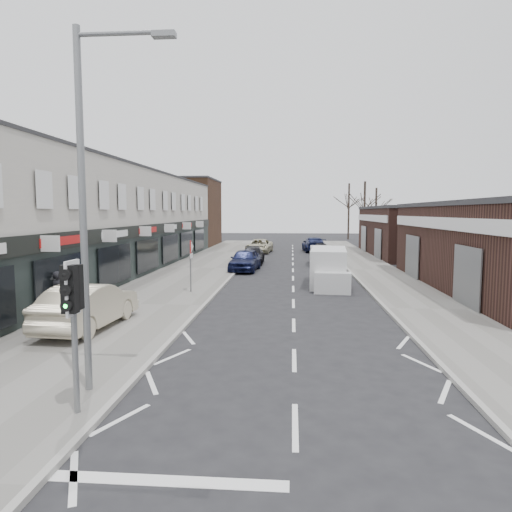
% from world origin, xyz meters
% --- Properties ---
extents(ground, '(160.00, 160.00, 0.00)m').
position_xyz_m(ground, '(0.00, 0.00, 0.00)').
color(ground, black).
rests_on(ground, ground).
extents(pavement_left, '(5.50, 64.00, 0.12)m').
position_xyz_m(pavement_left, '(-6.75, 22.00, 0.06)').
color(pavement_left, slate).
rests_on(pavement_left, ground).
extents(pavement_right, '(3.50, 64.00, 0.12)m').
position_xyz_m(pavement_right, '(5.75, 22.00, 0.06)').
color(pavement_right, slate).
rests_on(pavement_right, ground).
extents(shop_terrace_left, '(8.00, 41.00, 7.10)m').
position_xyz_m(shop_terrace_left, '(-13.50, 19.50, 3.55)').
color(shop_terrace_left, beige).
rests_on(shop_terrace_left, ground).
extents(brick_block_far, '(8.00, 10.00, 8.00)m').
position_xyz_m(brick_block_far, '(-13.50, 45.00, 4.00)').
color(brick_block_far, '#4E3321').
rests_on(brick_block_far, ground).
extents(right_unit_far, '(10.00, 16.00, 4.50)m').
position_xyz_m(right_unit_far, '(12.50, 34.00, 2.25)').
color(right_unit_far, '#391F19').
rests_on(right_unit_far, ground).
extents(tree_far_a, '(3.60, 3.60, 8.00)m').
position_xyz_m(tree_far_a, '(9.00, 48.00, 0.00)').
color(tree_far_a, '#382D26').
rests_on(tree_far_a, ground).
extents(tree_far_b, '(3.60, 3.60, 7.50)m').
position_xyz_m(tree_far_b, '(11.50, 54.00, 0.00)').
color(tree_far_b, '#382D26').
rests_on(tree_far_b, ground).
extents(tree_far_c, '(3.60, 3.60, 8.50)m').
position_xyz_m(tree_far_c, '(8.50, 60.00, 0.00)').
color(tree_far_c, '#382D26').
rests_on(tree_far_c, ground).
extents(traffic_light, '(0.28, 0.60, 3.10)m').
position_xyz_m(traffic_light, '(-4.40, -2.02, 2.41)').
color(traffic_light, slate).
rests_on(traffic_light, pavement_left).
extents(street_lamp, '(2.23, 0.22, 8.00)m').
position_xyz_m(street_lamp, '(-4.53, -0.80, 4.62)').
color(street_lamp, slate).
rests_on(street_lamp, pavement_left).
extents(warning_sign, '(0.12, 0.80, 2.70)m').
position_xyz_m(warning_sign, '(-5.16, 12.00, 2.20)').
color(warning_sign, slate).
rests_on(warning_sign, pavement_left).
extents(white_van, '(2.30, 5.55, 2.10)m').
position_xyz_m(white_van, '(2.00, 15.21, 0.99)').
color(white_van, silver).
rests_on(white_van, ground).
extents(sedan_on_pavement, '(1.96, 4.90, 1.58)m').
position_xyz_m(sedan_on_pavement, '(-7.15, 4.57, 0.91)').
color(sedan_on_pavement, beige).
rests_on(sedan_on_pavement, pavement_left).
extents(pedestrian, '(0.71, 0.54, 1.75)m').
position_xyz_m(pedestrian, '(-9.20, 6.36, 1.00)').
color(pedestrian, black).
rests_on(pedestrian, pavement_left).
extents(parked_car_left_a, '(2.17, 4.71, 1.57)m').
position_xyz_m(parked_car_left_a, '(-3.40, 21.36, 0.78)').
color(parked_car_left_a, '#13183C').
rests_on(parked_car_left_a, ground).
extents(parked_car_left_b, '(1.91, 4.58, 1.32)m').
position_xyz_m(parked_car_left_b, '(-3.28, 26.08, 0.66)').
color(parked_car_left_b, black).
rests_on(parked_car_left_b, ground).
extents(parked_car_left_c, '(2.74, 5.22, 1.40)m').
position_xyz_m(parked_car_left_c, '(-3.40, 35.76, 0.70)').
color(parked_car_left_c, '#BEB798').
rests_on(parked_car_left_c, ground).
extents(parked_car_right_a, '(1.69, 4.71, 1.55)m').
position_xyz_m(parked_car_right_a, '(2.20, 25.76, 0.77)').
color(parked_car_right_a, silver).
rests_on(parked_car_right_a, ground).
extents(parked_car_right_b, '(1.60, 3.76, 1.27)m').
position_xyz_m(parked_car_right_b, '(2.69, 33.48, 0.63)').
color(parked_car_right_b, black).
rests_on(parked_car_right_b, ground).
extents(parked_car_right_c, '(2.51, 5.42, 1.53)m').
position_xyz_m(parked_car_right_c, '(2.21, 37.65, 0.77)').
color(parked_car_right_c, '#141B40').
rests_on(parked_car_right_c, ground).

